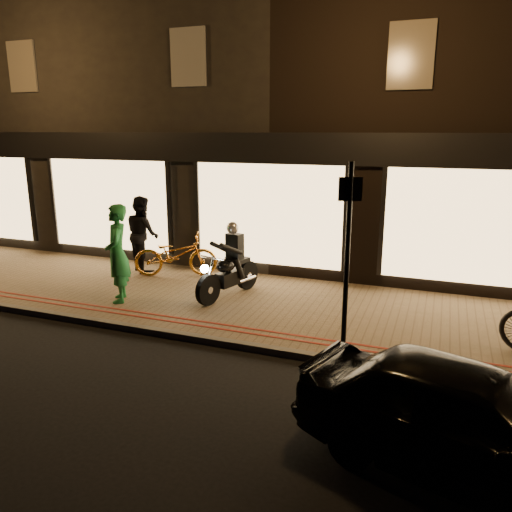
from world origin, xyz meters
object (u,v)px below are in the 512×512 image
Objects in this scene: sign_post at (347,250)px; person_green at (117,254)px; motorcycle at (230,268)px; bicycle_gold at (176,255)px; parked_car at (468,421)px.

sign_post reaches higher than person_green.
motorcycle is 0.96× the size of bicycle_gold.
bicycle_gold is 8.16m from parked_car.
person_green is at bearing 169.90° from sign_post.
sign_post is at bearing -144.94° from bicycle_gold.
parked_car is (6.54, -3.10, -0.50)m from person_green.
person_green reaches higher than parked_car.
person_green is (-2.01, -1.08, 0.39)m from motorcycle.
sign_post is at bearing -19.18° from motorcycle.
bicycle_gold is (-4.63, 2.87, -1.16)m from sign_post.
parked_car is (4.53, -4.17, -0.11)m from motorcycle.
bicycle_gold is 2.08m from person_green.
motorcycle is 6.16m from parked_car.
person_green is 0.55× the size of parked_car.
bicycle_gold is (-1.83, 0.94, -0.10)m from motorcycle.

